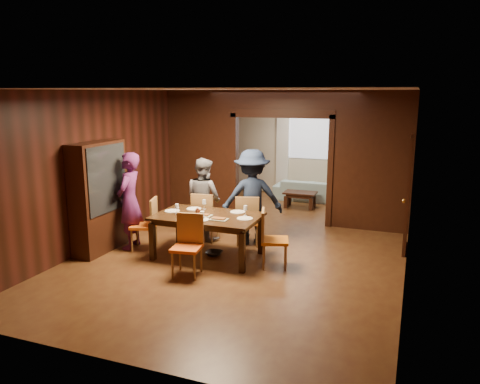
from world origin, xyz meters
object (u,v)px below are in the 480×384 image
at_px(person_purple, 130,201).
at_px(chair_near, 187,246).
at_px(chair_right, 275,239).
at_px(person_navy, 252,197).
at_px(person_grey, 204,198).
at_px(chair_far_r, 248,219).
at_px(hutch, 99,197).
at_px(chair_left, 144,224).
at_px(chair_far_l, 206,216).
at_px(sofa, 310,190).
at_px(coffee_table, 300,200).
at_px(dining_table, 208,236).

distance_m(person_purple, chair_near, 1.86).
bearing_deg(chair_right, chair_near, 109.23).
distance_m(person_purple, person_navy, 2.28).
relative_size(person_grey, chair_far_r, 1.66).
xyz_separation_m(chair_far_r, hutch, (-2.41, -1.28, 0.52)).
bearing_deg(chair_near, chair_right, 27.12).
xyz_separation_m(chair_left, chair_far_r, (1.69, 0.98, 0.00)).
distance_m(chair_left, hutch, 0.94).
relative_size(person_grey, chair_left, 1.66).
xyz_separation_m(person_purple, person_navy, (2.02, 1.06, 0.01)).
bearing_deg(chair_far_l, person_purple, 32.58).
height_order(sofa, hutch, hutch).
distance_m(person_navy, coffee_table, 3.17).
distance_m(person_navy, hutch, 2.82).
relative_size(person_grey, hutch, 0.81).
relative_size(chair_right, chair_far_r, 1.00).
distance_m(chair_far_r, chair_near, 1.85).
bearing_deg(sofa, hutch, 63.36).
height_order(chair_far_l, chair_near, same).
xyz_separation_m(person_grey, chair_far_r, (0.95, -0.07, -0.32)).
height_order(coffee_table, chair_far_l, chair_far_l).
bearing_deg(person_navy, coffee_table, -118.00).
bearing_deg(chair_near, person_purple, 143.50).
bearing_deg(person_grey, person_navy, -153.79).
distance_m(person_purple, sofa, 5.55).
bearing_deg(hutch, chair_near, -14.56).
xyz_separation_m(coffee_table, chair_near, (-0.63, -4.99, 0.28)).
distance_m(sofa, hutch, 6.04).
height_order(person_purple, dining_table, person_purple).
distance_m(coffee_table, chair_right, 4.18).
bearing_deg(chair_left, coffee_table, 137.53).
xyz_separation_m(dining_table, hutch, (-1.98, -0.37, 0.62)).
distance_m(sofa, chair_far_l, 4.31).
xyz_separation_m(person_purple, coffee_table, (2.23, 4.14, -0.70)).
height_order(sofa, chair_near, chair_near).
distance_m(person_grey, sofa, 4.23).
distance_m(person_grey, chair_near, 1.99).
bearing_deg(person_purple, chair_far_r, 105.53).
distance_m(person_navy, chair_left, 2.08).
xyz_separation_m(chair_left, chair_right, (2.51, 0.02, 0.00)).
xyz_separation_m(chair_far_l, hutch, (-1.56, -1.20, 0.52)).
relative_size(person_grey, coffee_table, 2.01).
height_order(person_navy, sofa, person_navy).
bearing_deg(chair_right, person_purple, 73.71).
xyz_separation_m(person_navy, sofa, (0.26, 3.97, -0.63)).
distance_m(chair_left, chair_right, 2.51).
height_order(person_purple, chair_left, person_purple).
bearing_deg(person_navy, hutch, 5.29).
distance_m(coffee_table, hutch, 5.26).
relative_size(chair_left, chair_far_r, 1.00).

